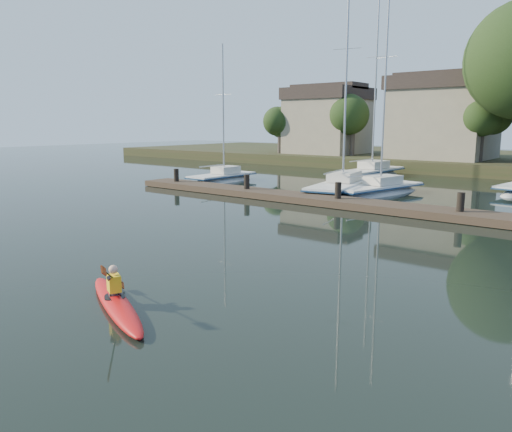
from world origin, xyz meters
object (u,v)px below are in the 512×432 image
Objects in this scene: kayak at (116,301)px; dock at (394,208)px; sailboat_1 at (341,196)px; sailboat_5 at (370,180)px; sailboat_0 at (222,184)px; sailboat_2 at (378,197)px.

kayak reaches higher than dock.
kayak is 20.66m from sailboat_1.
sailboat_0 is at bearing -125.18° from sailboat_5.
sailboat_2 is at bearing -59.71° from sailboat_5.
sailboat_0 is 0.74× the size of sailboat_1.
sailboat_1 reaches higher than dock.
sailboat_0 is 11.59m from sailboat_2.
dock is 2.54× the size of sailboat_2.
kayak is 15.66m from dock.
dock is at bearing -58.37° from sailboat_5.
kayak is at bearing -89.24° from dock.
sailboat_1 is 9.55m from sailboat_5.
dock is 15.33m from sailboat_0.
sailboat_5 reaches higher than dock.
dock is (-0.21, 15.66, 0.04)m from kayak.
sailboat_1 is at bearing -147.18° from sailboat_2.
sailboat_5 is (-4.61, 8.40, -0.03)m from sailboat_2.
kayak is 0.12× the size of dock.
sailboat_1 is (9.56, 0.13, -0.02)m from sailboat_0.
sailboat_1 reaches higher than kayak.
sailboat_5 reaches higher than kayak.
kayak is 0.27× the size of sailboat_5.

